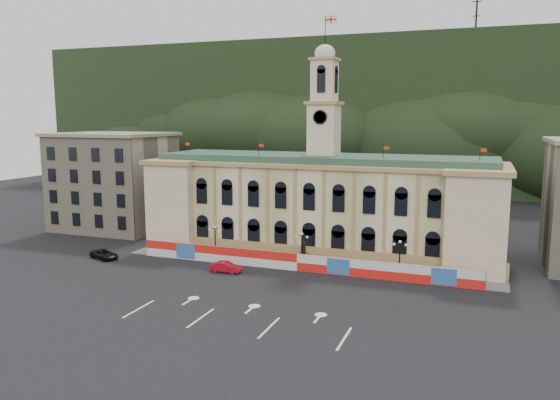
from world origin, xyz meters
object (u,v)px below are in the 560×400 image
(statue, at_px, (304,258))
(red_sedan, at_px, (226,267))
(lamp_center, at_px, (302,247))
(black_suv, at_px, (104,254))

(statue, height_order, red_sedan, statue)
(statue, height_order, lamp_center, lamp_center)
(black_suv, bearing_deg, lamp_center, -58.29)
(red_sedan, bearing_deg, statue, -55.24)
(lamp_center, bearing_deg, black_suv, -168.52)
(lamp_center, bearing_deg, statue, 90.00)
(statue, distance_m, lamp_center, 2.14)
(red_sedan, bearing_deg, black_suv, 87.17)
(statue, xyz_separation_m, black_suv, (-30.00, -7.09, -0.47))
(statue, height_order, black_suv, statue)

